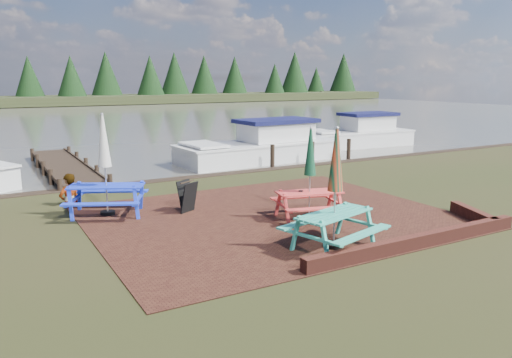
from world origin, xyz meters
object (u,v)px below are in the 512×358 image
(boat_near, at_px, (263,148))
(picnic_table_teal, at_px, (335,207))
(boat_far, at_px, (359,135))
(person, at_px, (68,174))
(picnic_table_red, at_px, (310,187))
(chalkboard, at_px, (188,196))
(picnic_table_blue, at_px, (106,181))
(jetty, at_px, (64,165))

(boat_near, bearing_deg, picnic_table_teal, 153.21)
(boat_far, distance_m, person, 17.81)
(picnic_table_red, xyz_separation_m, chalkboard, (-2.49, 2.12, -0.38))
(boat_far, bearing_deg, picnic_table_blue, 119.78)
(chalkboard, height_order, boat_near, boat_near)
(picnic_table_red, relative_size, picnic_table_blue, 0.88)
(picnic_table_teal, relative_size, person, 1.46)
(chalkboard, bearing_deg, boat_far, 5.81)
(picnic_table_blue, bearing_deg, picnic_table_teal, -29.01)
(person, bearing_deg, jetty, -121.75)
(picnic_table_blue, height_order, boat_far, picnic_table_blue)
(chalkboard, bearing_deg, picnic_table_teal, -96.87)
(picnic_table_blue, relative_size, jetty, 0.29)
(picnic_table_blue, bearing_deg, boat_near, 63.08)
(picnic_table_teal, xyz_separation_m, picnic_table_blue, (-3.55, 5.04, 0.03))
(jetty, height_order, person, person)
(picnic_table_teal, distance_m, person, 7.96)
(chalkboard, distance_m, jetty, 8.90)
(picnic_table_teal, distance_m, chalkboard, 4.58)
(picnic_table_red, xyz_separation_m, jetty, (-4.30, 10.83, -0.70))
(jetty, distance_m, person, 6.34)
(picnic_table_blue, distance_m, jetty, 7.98)
(chalkboard, relative_size, person, 0.48)
(picnic_table_teal, xyz_separation_m, boat_near, (5.04, 11.58, -0.47))
(boat_far, bearing_deg, person, 113.91)
(picnic_table_blue, xyz_separation_m, person, (-0.68, 1.70, -0.05))
(jetty, bearing_deg, boat_far, 1.40)
(picnic_table_teal, xyz_separation_m, person, (-4.23, 6.74, -0.02))
(picnic_table_blue, bearing_deg, boat_far, 53.49)
(boat_far, bearing_deg, boat_near, 105.84)
(picnic_table_red, relative_size, person, 1.33)
(picnic_table_teal, distance_m, picnic_table_blue, 6.17)
(picnic_table_blue, xyz_separation_m, jetty, (0.15, 7.94, -0.82))
(picnic_table_teal, bearing_deg, boat_near, 51.11)
(picnic_table_teal, height_order, boat_near, picnic_table_teal)
(boat_near, height_order, person, person)
(boat_far, xyz_separation_m, person, (-16.53, -6.62, 0.47))
(boat_far, height_order, person, person)
(picnic_table_red, xyz_separation_m, boat_far, (11.40, 11.21, -0.41))
(picnic_table_red, relative_size, boat_far, 0.35)
(picnic_table_red, bearing_deg, person, 152.63)
(boat_far, bearing_deg, picnic_table_teal, 139.46)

